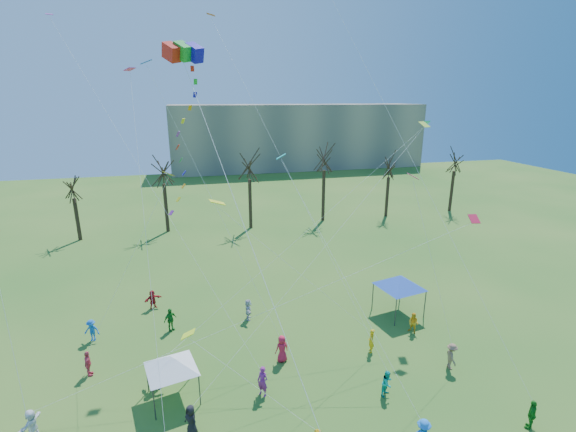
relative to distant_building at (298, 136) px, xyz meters
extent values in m
cube|color=gray|center=(0.00, 0.00, 0.00)|extent=(60.00, 14.00, 15.00)
cylinder|color=black|center=(-39.73, -44.84, -4.91)|extent=(0.44, 0.44, 5.17)
cylinder|color=black|center=(-29.49, -44.08, -4.38)|extent=(0.44, 0.44, 6.24)
cylinder|color=black|center=(-18.87, -45.21, -4.25)|extent=(0.44, 0.44, 6.51)
cylinder|color=black|center=(-8.54, -44.41, -3.94)|extent=(0.44, 0.44, 7.13)
cylinder|color=black|center=(1.08, -44.57, -4.64)|extent=(0.44, 0.44, 5.73)
cylinder|color=black|center=(11.85, -44.33, -4.44)|extent=(0.44, 0.44, 6.11)
cube|color=red|center=(-26.81, -72.26, 11.40)|extent=(1.07, 1.32, 1.18)
cube|color=green|center=(-26.24, -72.26, 11.40)|extent=(1.07, 1.32, 1.18)
cube|color=#160EAF|center=(-25.67, -72.26, 11.40)|extent=(1.07, 1.32, 1.18)
cylinder|color=white|center=(-23.87, -79.59, 2.69)|extent=(0.02, 0.02, 21.94)
cylinder|color=#3F3F44|center=(-29.00, -76.73, -6.51)|extent=(0.08, 0.08, 1.97)
cylinder|color=#3F3F44|center=(-26.63, -76.18, -6.51)|extent=(0.08, 0.08, 1.97)
cylinder|color=#3F3F44|center=(-29.55, -74.35, -6.51)|extent=(0.08, 0.08, 1.97)
cylinder|color=#3F3F44|center=(-27.17, -73.80, -6.51)|extent=(0.08, 0.08, 1.97)
pyramid|color=white|center=(-28.09, -75.27, -5.11)|extent=(3.66, 3.66, 0.84)
cylinder|color=#3F3F44|center=(-12.02, -71.46, -6.35)|extent=(0.09, 0.09, 2.30)
cylinder|color=#3F3F44|center=(-9.22, -70.92, -6.35)|extent=(0.09, 0.09, 2.30)
cylinder|color=#3F3F44|center=(-12.55, -68.65, -6.35)|extent=(0.09, 0.09, 2.30)
cylinder|color=#3F3F44|center=(-9.75, -68.12, -6.35)|extent=(0.09, 0.09, 2.30)
pyramid|color=blue|center=(-10.88, -69.79, -4.70)|extent=(4.31, 4.31, 0.99)
imported|color=#1C821C|center=(-9.95, -82.05, -6.66)|extent=(1.06, 0.88, 1.69)
imported|color=white|center=(-34.95, -76.43, -6.67)|extent=(1.02, 1.61, 1.65)
imported|color=black|center=(-27.14, -78.11, -6.66)|extent=(0.91, 0.97, 1.67)
imported|color=#89227A|center=(-23.07, -76.28, -6.57)|extent=(0.79, 0.80, 1.86)
imported|color=#0CAEA0|center=(-16.07, -78.00, -6.70)|extent=(0.98, 0.92, 1.59)
imported|color=#876349|center=(-11.00, -76.81, -6.62)|extent=(0.90, 1.25, 1.75)
imported|color=#E34B62|center=(-33.24, -71.95, -6.66)|extent=(0.44, 1.00, 1.68)
imported|color=#5261B2|center=(-29.09, -74.15, -6.72)|extent=(1.48, 1.13, 1.56)
imported|color=red|center=(-21.27, -73.48, -6.58)|extent=(1.01, 0.77, 1.85)
imported|color=#FFB40D|center=(-15.19, -73.99, -6.65)|extent=(0.57, 0.71, 1.70)
imported|color=yellow|center=(-11.17, -72.59, -6.72)|extent=(0.91, 0.96, 1.57)
imported|color=blue|center=(-33.81, -68.00, -6.68)|extent=(1.19, 0.87, 1.65)
imported|color=#1A7921|center=(-28.45, -67.98, -6.61)|extent=(1.09, 0.99, 1.78)
imported|color=silver|center=(-22.63, -67.80, -6.66)|extent=(0.77, 1.62, 1.68)
imported|color=#AE1521|center=(-29.96, -64.19, -6.72)|extent=(1.50, 1.06, 1.56)
cylinder|color=white|center=(-33.91, -78.92, -1.13)|extent=(0.01, 0.01, 10.18)
cube|color=#FB2999|center=(-29.45, -67.85, 10.79)|extent=(0.78, 0.79, 0.19)
cylinder|color=white|center=(-28.78, -74.47, 2.30)|extent=(0.01, 0.01, 21.27)
cube|color=#D8FC1A|center=(-26.91, -78.82, -1.24)|extent=(0.69, 0.62, 0.35)
cylinder|color=white|center=(-24.11, -79.92, -3.72)|extent=(0.01, 0.01, 7.56)
cube|color=#1AC8B4|center=(-20.88, -71.80, 5.70)|extent=(0.67, 0.61, 0.34)
cylinder|color=white|center=(-18.56, -76.88, -0.25)|extent=(0.01, 0.01, 16.03)
cylinder|color=white|center=(-13.06, -73.81, 5.30)|extent=(0.01, 0.01, 28.65)
cube|color=red|center=(-10.73, -76.81, 2.48)|extent=(0.62, 0.69, 0.39)
cylinder|color=white|center=(-22.84, -76.62, -1.86)|extent=(0.01, 0.01, 25.60)
cube|color=#ABD532|center=(-8.84, -67.91, 7.17)|extent=(0.76, 0.85, 0.40)
cylinder|color=white|center=(-17.99, -73.01, 0.49)|extent=(0.01, 0.01, 24.63)
cube|color=#C638BE|center=(-34.78, -62.62, 14.53)|extent=(0.62, 0.70, 0.16)
cylinder|color=white|center=(-28.93, -69.45, 4.17)|extent=(0.01, 0.01, 27.15)
cube|color=#F35F0C|center=(-23.97, -62.21, 15.04)|extent=(0.68, 0.56, 0.19)
cylinder|color=white|center=(-20.02, -70.11, 4.42)|extent=(0.01, 0.01, 27.31)
cube|color=#D82448|center=(-13.53, -74.61, 4.67)|extent=(0.72, 0.65, 0.34)
cylinder|color=white|center=(-12.27, -75.71, -0.76)|extent=(0.01, 0.01, 10.99)
cube|color=gold|center=(-27.46, -72.72, 5.11)|extent=(0.72, 0.68, 0.32)
cylinder|color=white|center=(-30.35, -72.34, -0.54)|extent=(0.01, 0.01, 12.37)
cube|color=#1ABDC7|center=(-8.05, -66.84, 7.22)|extent=(0.63, 0.72, 0.35)
cylinder|color=white|center=(-18.57, -70.49, 0.51)|extent=(0.01, 0.01, 25.80)
cube|color=blue|center=(-28.38, -68.67, 11.17)|extent=(0.74, 0.61, 0.29)
cylinder|color=white|center=(-24.83, -71.07, 2.48)|extent=(0.01, 0.01, 19.01)
cube|color=#F9FD1A|center=(-25.22, -77.61, 4.58)|extent=(0.74, 0.60, 0.25)
cylinder|color=white|center=(-20.20, -75.80, -0.81)|extent=(0.01, 0.01, 14.88)
camera|label=1|loc=(-26.36, -95.45, 9.16)|focal=25.00mm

